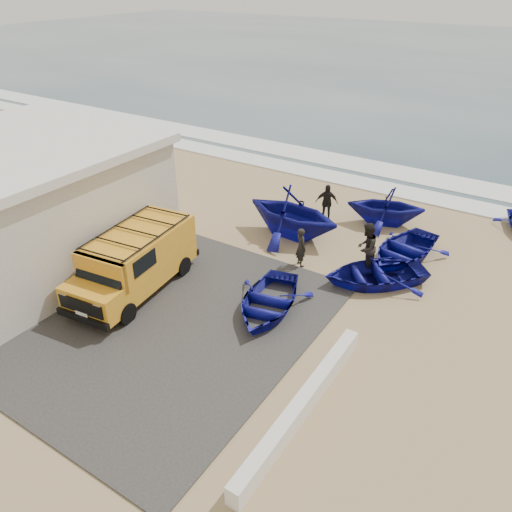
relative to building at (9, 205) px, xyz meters
The scene contains 16 objects.
ground 8.06m from the building, 14.93° to the left, with size 160.00×160.00×0.00m, color tan.
slab 5.90m from the building, ahead, with size 12.00×10.00×0.05m, color #3E3B39.
ocean 58.52m from the building, 82.63° to the left, with size 180.00×88.00×0.01m, color #385166.
surf_line 16.02m from the building, 61.82° to the left, with size 180.00×1.60×0.06m, color white.
surf_wash 18.25m from the building, 65.56° to the left, with size 180.00×2.20×0.04m, color white.
building is the anchor object (origin of this frame).
parapet 12.68m from the building, ahead, with size 0.35×6.00×0.55m, color silver.
van 5.36m from the building, ahead, with size 2.47×5.12×2.11m.
boat_near_left 9.96m from the building, 12.70° to the left, with size 2.47×3.47×0.72m, color #121490.
boat_near_right 13.18m from the building, 25.19° to the left, with size 2.57×3.60×0.75m, color #121490.
boat_mid_left 10.50m from the building, 42.63° to the left, with size 3.49×4.04×2.13m, color #121490.
boat_mid_right 14.50m from the building, 32.67° to the left, with size 2.59×3.62×0.75m, color #121490.
boat_far_left 14.66m from the building, 44.20° to the left, with size 2.75×3.18×1.68m, color #121490.
fisherman_front 10.58m from the building, 29.82° to the left, with size 0.55×0.36×1.50m, color black.
fisherman_middle 12.84m from the building, 28.82° to the left, with size 0.90×0.70×1.85m, color black.
fisherman_back 12.38m from the building, 48.28° to the left, with size 0.95×0.40×1.62m, color black.
Camera 1 is at (8.75, -10.93, 9.51)m, focal length 35.00 mm.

